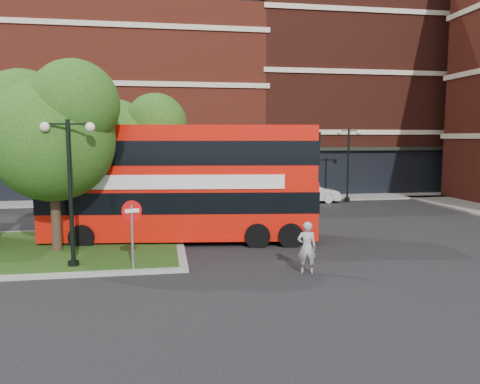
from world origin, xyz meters
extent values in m
plane|color=black|center=(0.00, 0.00, 0.00)|extent=(120.00, 120.00, 0.00)
cube|color=slate|center=(0.00, 16.50, 0.06)|extent=(44.00, 3.00, 0.12)
cube|color=maroon|center=(-8.00, 24.00, 7.00)|extent=(26.00, 12.00, 14.00)
cube|color=#471911|center=(14.00, 24.00, 8.00)|extent=(18.00, 12.00, 16.00)
cube|color=gray|center=(-8.00, 3.00, 0.06)|extent=(12.60, 7.60, 0.12)
cube|color=#19380F|center=(-8.00, 3.00, 0.07)|extent=(12.00, 7.00, 0.15)
cylinder|color=#2D2116|center=(-6.50, 2.50, 1.96)|extent=(0.36, 0.36, 3.92)
sphere|color=#114413|center=(-6.50, 2.50, 4.34)|extent=(4.60, 4.60, 4.60)
sphere|color=#114413|center=(-7.65, 3.19, 5.25)|extent=(3.45, 3.45, 3.45)
sphere|color=#114413|center=(-5.58, 2.04, 5.60)|extent=(3.22, 3.22, 3.22)
cylinder|color=#2D2116|center=(-3.50, 5.00, 1.74)|extent=(0.36, 0.36, 3.47)
sphere|color=#114413|center=(-3.50, 5.00, 3.84)|extent=(3.80, 3.80, 3.80)
sphere|color=#114413|center=(-4.45, 5.57, 4.65)|extent=(2.85, 2.85, 2.85)
sphere|color=#114413|center=(-2.74, 4.62, 4.96)|extent=(2.66, 2.66, 2.66)
cylinder|color=black|center=(-5.50, 0.20, 2.50)|extent=(0.14, 0.14, 5.00)
cylinder|color=black|center=(-5.50, 0.20, 0.15)|extent=(0.36, 0.36, 0.30)
cube|color=black|center=(-5.50, 0.20, 4.85)|extent=(1.40, 0.06, 0.06)
sphere|color=#F2EACC|center=(-6.20, 0.20, 4.75)|extent=(0.32, 0.32, 0.32)
sphere|color=#F2EACC|center=(-4.80, 0.20, 4.75)|extent=(0.32, 0.32, 0.32)
cylinder|color=black|center=(2.00, 14.50, 2.50)|extent=(0.14, 0.14, 5.00)
cylinder|color=black|center=(2.00, 14.50, 0.15)|extent=(0.36, 0.36, 0.30)
cube|color=black|center=(2.00, 14.50, 4.85)|extent=(1.40, 0.06, 0.06)
sphere|color=#F2EACC|center=(1.30, 14.50, 4.75)|extent=(0.32, 0.32, 0.32)
sphere|color=#F2EACC|center=(2.70, 14.50, 4.75)|extent=(0.32, 0.32, 0.32)
cylinder|color=black|center=(10.00, 14.50, 2.50)|extent=(0.14, 0.14, 5.00)
cylinder|color=black|center=(10.00, 14.50, 0.15)|extent=(0.36, 0.36, 0.30)
cube|color=black|center=(10.00, 14.50, 4.85)|extent=(1.40, 0.06, 0.06)
sphere|color=#F2EACC|center=(9.30, 14.50, 4.75)|extent=(0.32, 0.32, 0.32)
sphere|color=#F2EACC|center=(10.70, 14.50, 4.75)|extent=(0.32, 0.32, 0.32)
cube|color=red|center=(-1.75, 4.00, 1.54)|extent=(11.51, 3.92, 2.15)
cube|color=red|center=(-1.75, 4.00, 3.69)|extent=(11.40, 3.88, 2.15)
cube|color=black|center=(-1.75, 4.00, 3.80)|extent=(11.51, 3.92, 0.97)
cube|color=silver|center=(-1.91, 2.70, 2.67)|extent=(8.40, 1.07, 0.56)
imported|color=gray|center=(2.11, -1.43, 0.85)|extent=(0.70, 0.53, 1.71)
imported|color=silver|center=(-1.23, 14.50, 0.67)|extent=(4.02, 1.89, 1.33)
imported|color=silver|center=(7.32, 14.62, 0.68)|extent=(4.21, 1.79, 1.35)
cylinder|color=slate|center=(-3.50, -0.50, 1.14)|extent=(0.08, 0.08, 2.27)
cylinder|color=red|center=(-3.50, -0.50, 2.07)|extent=(0.64, 0.27, 0.66)
cube|color=white|center=(-3.50, -0.50, 2.07)|extent=(0.45, 0.19, 0.12)
camera|label=1|loc=(-2.46, -15.79, 4.43)|focal=35.00mm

